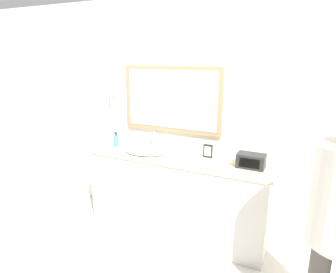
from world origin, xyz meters
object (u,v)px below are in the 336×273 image
soap_bottle (116,141)px  picture_frame (208,151)px  appliance_box (251,161)px  sink_basin (146,150)px

soap_bottle → picture_frame: size_ratio=1.23×
soap_bottle → appliance_box: (1.54, 0.00, -0.00)m
soap_bottle → appliance_box: 1.54m
picture_frame → sink_basin: bearing=-170.8°
picture_frame → soap_bottle: bearing=-175.0°
appliance_box → picture_frame: picture_frame is taller
sink_basin → picture_frame: sink_basin is taller
sink_basin → picture_frame: 0.69m
soap_bottle → appliance_box: soap_bottle is taller
picture_frame → appliance_box: bearing=-11.4°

